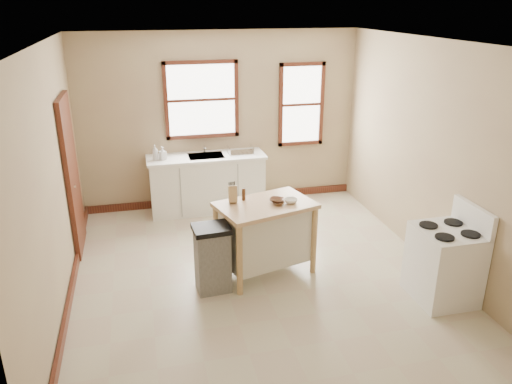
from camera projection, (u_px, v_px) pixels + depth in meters
floor at (257, 274)px, 6.27m from camera, size 5.00×5.00×0.00m
ceiling at (258, 42)px, 5.26m from camera, size 5.00×5.00×0.00m
wall_back at (221, 121)px, 8.03m from camera, size 4.50×0.04×2.80m
wall_left at (51, 184)px, 5.27m from camera, size 0.04×5.00×2.80m
wall_right at (431, 155)px, 6.26m from camera, size 0.04×5.00×2.80m
window_main at (202, 100)px, 7.82m from camera, size 1.17×0.06×1.22m
window_side at (301, 105)px, 8.24m from camera, size 0.77×0.06×1.37m
door_left at (72, 175)px, 6.59m from camera, size 0.06×0.90×2.10m
baseboard_back at (223, 198)px, 8.49m from camera, size 4.50×0.04×0.12m
baseboard_left at (71, 292)px, 5.76m from camera, size 0.04×5.00×0.12m
sink_counter at (207, 183)px, 8.03m from camera, size 1.86×0.62×0.92m
faucet at (204, 146)px, 7.99m from camera, size 0.03×0.03×0.22m
soap_bottle_a at (155, 152)px, 7.62m from camera, size 0.10×0.10×0.24m
soap_bottle_b at (163, 153)px, 7.64m from camera, size 0.12×0.12×0.20m
dish_rack at (240, 150)px, 7.97m from camera, size 0.45×0.37×0.10m
kitchen_island at (265, 238)px, 6.16m from camera, size 1.29×1.00×0.93m
knife_block at (233, 195)px, 6.00m from camera, size 0.11×0.11×0.20m
pepper_grinder at (244, 194)px, 6.07m from camera, size 0.06×0.06×0.15m
bowl_a at (278, 203)px, 5.97m from camera, size 0.18×0.18×0.04m
bowl_b at (277, 200)px, 6.04m from camera, size 0.24×0.24×0.04m
bowl_c at (291, 201)px, 6.01m from camera, size 0.18×0.18×0.05m
trash_bin at (212, 258)px, 5.79m from camera, size 0.44×0.38×0.82m
gas_stove at (445, 254)px, 5.58m from camera, size 0.69×0.69×1.12m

